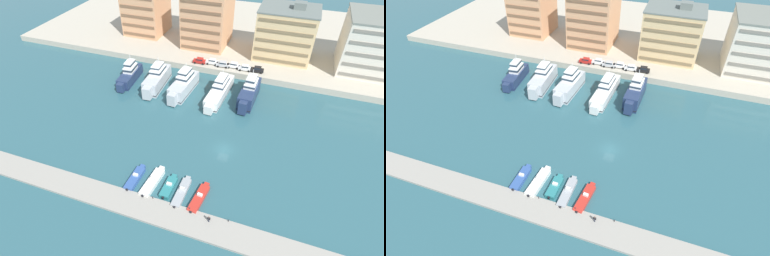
# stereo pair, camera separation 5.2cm
# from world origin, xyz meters

# --- Properties ---
(ground_plane) EXTENTS (400.00, 400.00, 0.00)m
(ground_plane) POSITION_xyz_m (0.00, 0.00, 0.00)
(ground_plane) COLOR #2D5B66
(quay_promenade) EXTENTS (180.00, 70.00, 2.02)m
(quay_promenade) POSITION_xyz_m (0.00, 67.45, 1.01)
(quay_promenade) COLOR #BCB29E
(quay_promenade) RESTS_ON ground
(pier_dock) EXTENTS (120.00, 5.43, 0.55)m
(pier_dock) POSITION_xyz_m (0.00, -21.04, 0.28)
(pier_dock) COLOR #9E998E
(pier_dock) RESTS_ON ground
(yacht_navy_far_left) EXTENTS (4.81, 14.85, 7.93)m
(yacht_navy_far_left) POSITION_xyz_m (-35.62, 20.27, 2.18)
(yacht_navy_far_left) COLOR navy
(yacht_navy_far_left) RESTS_ON ground
(yacht_silver_left) EXTENTS (5.08, 16.48, 8.51)m
(yacht_silver_left) POSITION_xyz_m (-26.33, 20.20, 2.56)
(yacht_silver_left) COLOR silver
(yacht_silver_left) RESTS_ON ground
(yacht_silver_mid_left) EXTENTS (5.27, 16.31, 8.70)m
(yacht_silver_mid_left) POSITION_xyz_m (-17.56, 19.68, 2.58)
(yacht_silver_mid_left) COLOR silver
(yacht_silver_mid_left) RESTS_ON ground
(yacht_white_center_left) EXTENTS (4.91, 19.39, 7.53)m
(yacht_white_center_left) POSITION_xyz_m (-7.04, 21.17, 2.07)
(yacht_white_center_left) COLOR white
(yacht_white_center_left) RESTS_ON ground
(yacht_navy_center) EXTENTS (4.49, 15.78, 8.83)m
(yacht_navy_center) POSITION_xyz_m (1.35, 22.04, 2.64)
(yacht_navy_center) COLOR navy
(yacht_navy_center) RESTS_ON ground
(motorboat_blue_far_left) EXTENTS (1.95, 7.39, 1.47)m
(motorboat_blue_far_left) POSITION_xyz_m (-15.21, -15.07, 0.52)
(motorboat_blue_far_left) COLOR #33569E
(motorboat_blue_far_left) RESTS_ON ground
(motorboat_white_left) EXTENTS (2.61, 8.66, 1.56)m
(motorboat_white_left) POSITION_xyz_m (-11.29, -14.80, 0.55)
(motorboat_white_left) COLOR white
(motorboat_white_left) RESTS_ON ground
(motorboat_teal_mid_left) EXTENTS (2.03, 6.43, 1.49)m
(motorboat_teal_mid_left) POSITION_xyz_m (-7.59, -14.86, 0.52)
(motorboat_teal_mid_left) COLOR teal
(motorboat_teal_mid_left) RESTS_ON ground
(motorboat_grey_center_left) EXTENTS (1.85, 8.30, 1.48)m
(motorboat_grey_center_left) POSITION_xyz_m (-4.67, -15.20, 0.47)
(motorboat_grey_center_left) COLOR #9EA3A8
(motorboat_grey_center_left) RESTS_ON ground
(motorboat_red_center) EXTENTS (2.64, 8.08, 1.37)m
(motorboat_red_center) POSITION_xyz_m (-0.91, -15.35, 0.45)
(motorboat_red_center) COLOR red
(motorboat_red_center) RESTS_ON ground
(car_red_far_left) EXTENTS (4.17, 2.07, 1.80)m
(car_red_far_left) POSITION_xyz_m (-17.62, 34.74, 3.00)
(car_red_far_left) COLOR red
(car_red_far_left) RESTS_ON quay_promenade
(car_white_left) EXTENTS (4.19, 2.10, 1.80)m
(car_white_left) POSITION_xyz_m (-13.54, 35.53, 3.00)
(car_white_left) COLOR white
(car_white_left) RESTS_ON quay_promenade
(car_silver_mid_left) EXTENTS (4.21, 2.15, 1.80)m
(car_silver_mid_left) POSITION_xyz_m (-9.87, 34.99, 3.00)
(car_silver_mid_left) COLOR #B7BCC1
(car_silver_mid_left) RESTS_ON quay_promenade
(car_white_center_left) EXTENTS (4.18, 2.10, 1.80)m
(car_white_center_left) POSITION_xyz_m (-6.43, 35.52, 3.00)
(car_white_center_left) COLOR white
(car_white_center_left) RESTS_ON quay_promenade
(car_white_center) EXTENTS (4.21, 2.14, 1.80)m
(car_white_center) POSITION_xyz_m (-2.62, 35.04, 3.00)
(car_white_center) COLOR white
(car_white_center) RESTS_ON quay_promenade
(car_black_center_right) EXTENTS (4.20, 2.13, 1.80)m
(car_black_center_right) POSITION_xyz_m (1.23, 35.28, 3.00)
(car_black_center_right) COLOR black
(car_black_center_right) RESTS_ON quay_promenade
(apartment_block_far_left) EXTENTS (14.35, 15.20, 18.97)m
(apartment_block_far_left) POSITION_xyz_m (-45.06, 52.77, 10.57)
(apartment_block_far_left) COLOR tan
(apartment_block_far_left) RESTS_ON quay_promenade
(apartment_block_left) EXTENTS (15.10, 17.34, 24.02)m
(apartment_block_left) POSITION_xyz_m (-20.00, 50.61, 13.09)
(apartment_block_left) COLOR tan
(apartment_block_left) RESTS_ON quay_promenade
(apartment_block_mid_left) EXTENTS (18.40, 14.63, 18.13)m
(apartment_block_mid_left) POSITION_xyz_m (6.95, 49.03, 10.14)
(apartment_block_mid_left) COLOR #E0BC84
(apartment_block_mid_left) RESTS_ON quay_promenade
(apartment_block_center_left) EXTENTS (19.97, 18.34, 18.89)m
(apartment_block_center_left) POSITION_xyz_m (33.95, 49.12, 10.51)
(apartment_block_center_left) COLOR silver
(apartment_block_center_left) RESTS_ON quay_promenade
(pedestrian_near_edge) EXTENTS (0.61, 0.25, 1.59)m
(pedestrian_near_edge) POSITION_xyz_m (2.46, -19.85, 1.49)
(pedestrian_near_edge) COLOR #282D3D
(pedestrian_near_edge) RESTS_ON pier_dock
(bollard_west) EXTENTS (0.20, 0.20, 0.61)m
(bollard_west) POSITION_xyz_m (-9.43, -18.58, 0.88)
(bollard_west) COLOR #2D2D33
(bollard_west) RESTS_ON pier_dock
(bollard_west_mid) EXTENTS (0.20, 0.20, 0.61)m
(bollard_west_mid) POSITION_xyz_m (-1.78, -18.58, 0.88)
(bollard_west_mid) COLOR #2D2D33
(bollard_west_mid) RESTS_ON pier_dock
(bollard_east_mid) EXTENTS (0.20, 0.20, 0.61)m
(bollard_east_mid) POSITION_xyz_m (5.88, -18.58, 0.88)
(bollard_east_mid) COLOR #2D2D33
(bollard_east_mid) RESTS_ON pier_dock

